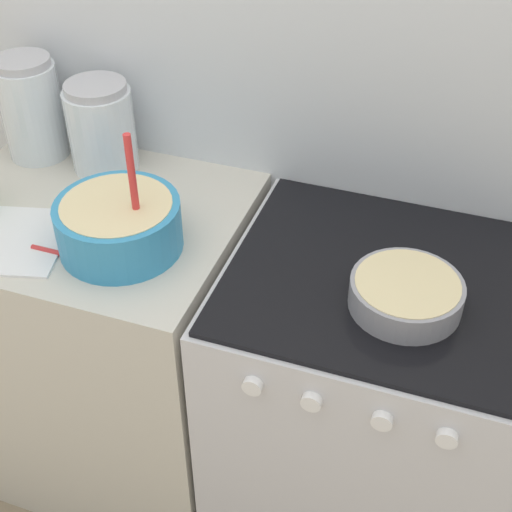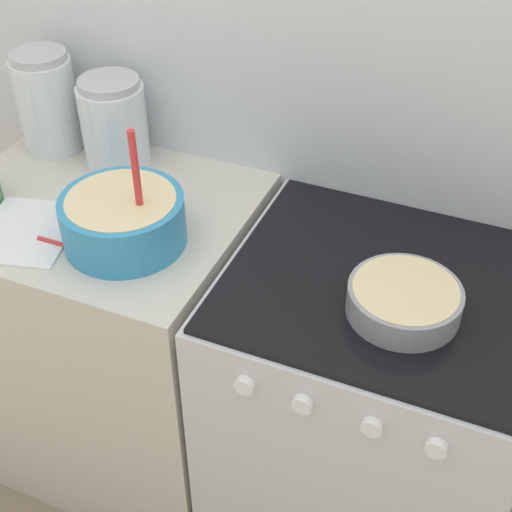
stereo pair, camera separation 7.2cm
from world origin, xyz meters
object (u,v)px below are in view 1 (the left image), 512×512
object	(u,v)px
baking_pan	(406,293)
storage_jar_left	(33,114)
stove	(364,414)
storage_jar_middle	(102,132)
mixing_bowl	(119,223)

from	to	relation	value
baking_pan	storage_jar_left	distance (m)	1.05
stove	baking_pan	world-z (taller)	baking_pan
stove	storage_jar_middle	bearing A→B (deg)	165.49
storage_jar_middle	mixing_bowl	bearing A→B (deg)	-55.98
stove	storage_jar_left	world-z (taller)	storage_jar_left
stove	mixing_bowl	xyz separation A→B (m)	(-0.57, -0.09, 0.52)
mixing_bowl	storage_jar_left	bearing A→B (deg)	143.66
stove	storage_jar_middle	size ratio (longest dim) A/B	3.96
mixing_bowl	baking_pan	world-z (taller)	mixing_bowl
stove	mixing_bowl	world-z (taller)	mixing_bowl
baking_pan	storage_jar_middle	size ratio (longest dim) A/B	0.98
baking_pan	mixing_bowl	bearing A→B (deg)	-178.73
mixing_bowl	storage_jar_left	size ratio (longest dim) A/B	1.09
storage_jar_left	baking_pan	bearing A→B (deg)	-15.10
baking_pan	storage_jar_left	size ratio (longest dim) A/B	0.85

